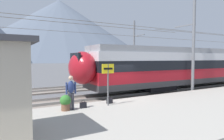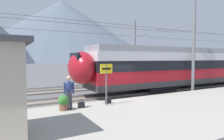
% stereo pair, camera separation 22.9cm
% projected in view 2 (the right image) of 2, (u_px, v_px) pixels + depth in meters
% --- Properties ---
extents(ground_plane, '(400.00, 400.00, 0.00)m').
position_uv_depth(ground_plane, '(117.00, 102.00, 13.33)').
color(ground_plane, '#565659').
extents(platform_slab, '(120.00, 6.82, 0.39)m').
position_uv_depth(platform_slab, '(161.00, 115.00, 9.54)').
color(platform_slab, '#A39E93').
rests_on(platform_slab, ground).
extents(track_near, '(120.00, 3.00, 0.28)m').
position_uv_depth(track_near, '(108.00, 97.00, 14.54)').
color(track_near, slate).
rests_on(track_near, ground).
extents(track_far, '(120.00, 3.00, 0.28)m').
position_uv_depth(track_far, '(83.00, 88.00, 19.11)').
color(track_far, slate).
rests_on(track_far, ground).
extents(train_near_platform, '(32.69, 2.97, 4.27)m').
position_uv_depth(train_near_platform, '(221.00, 65.00, 20.85)').
color(train_near_platform, '#2D2D30').
rests_on(train_near_platform, track_near).
extents(train_far_track, '(34.99, 2.98, 4.27)m').
position_uv_depth(train_far_track, '(223.00, 63.00, 29.51)').
color(train_far_track, '#2D2D30').
rests_on(train_far_track, track_far).
extents(catenary_mast_mid, '(39.35, 2.16, 7.70)m').
position_uv_depth(catenary_mast_mid, '(192.00, 45.00, 16.07)').
color(catenary_mast_mid, slate).
rests_on(catenary_mast_mid, ground).
extents(catenary_mast_far_side, '(39.35, 2.15, 7.50)m').
position_uv_depth(catenary_mast_far_side, '(135.00, 50.00, 23.87)').
color(catenary_mast_far_side, slate).
rests_on(catenary_mast_far_side, ground).
extents(platform_sign, '(0.70, 0.08, 2.24)m').
position_uv_depth(platform_sign, '(106.00, 75.00, 10.51)').
color(platform_sign, '#59595B').
rests_on(platform_sign, platform_slab).
extents(passenger_walking, '(0.53, 0.22, 1.69)m').
position_uv_depth(passenger_walking, '(69.00, 91.00, 9.68)').
color(passenger_walking, '#383842').
rests_on(passenger_walking, platform_slab).
extents(handbag_beside_passenger, '(0.32, 0.18, 0.42)m').
position_uv_depth(handbag_beside_passenger, '(81.00, 105.00, 10.06)').
color(handbag_beside_passenger, black).
rests_on(handbag_beside_passenger, platform_slab).
extents(handbag_near_sign, '(0.32, 0.18, 0.43)m').
position_uv_depth(handbag_near_sign, '(108.00, 101.00, 11.05)').
color(handbag_near_sign, black).
rests_on(handbag_near_sign, platform_slab).
extents(potted_plant_platform_edge, '(0.54, 0.54, 0.76)m').
position_uv_depth(potted_plant_platform_edge, '(64.00, 102.00, 9.57)').
color(potted_plant_platform_edge, brown).
rests_on(potted_plant_platform_edge, platform_slab).
extents(mountain_central_peak, '(200.14, 200.14, 65.92)m').
position_uv_depth(mountain_central_peak, '(62.00, 31.00, 213.75)').
color(mountain_central_peak, '#515B6B').
rests_on(mountain_central_peak, ground).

